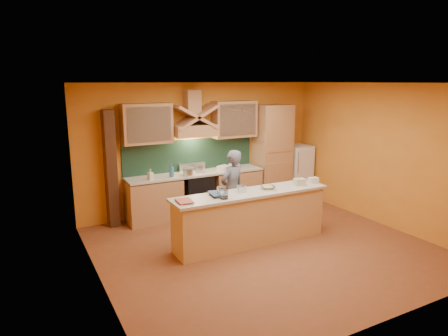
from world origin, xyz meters
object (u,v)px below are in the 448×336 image
person (232,190)px  kitchen_scale (242,189)px  stove (196,194)px  fridge (297,172)px  mixing_bowl (268,188)px

person → kitchen_scale: bearing=56.0°
stove → fridge: (2.70, 0.00, 0.20)m
fridge → mixing_bowl: (-2.15, -1.91, 0.33)m
fridge → kitchen_scale: bearing=-145.2°
kitchen_scale → person: bearing=85.6°
person → fridge: bearing=-172.8°
mixing_bowl → person: bearing=110.7°
person → mixing_bowl: 0.86m
mixing_bowl → stove: bearing=106.1°
fridge → person: person is taller
kitchen_scale → mixing_bowl: kitchen_scale is taller
stove → fridge: size_ratio=0.69×
stove → fridge: bearing=0.0°
person → mixing_bowl: size_ratio=6.21×
person → stove: bearing=-94.6°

